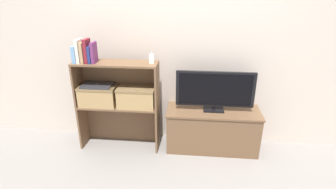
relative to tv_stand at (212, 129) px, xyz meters
The scene contains 16 objects.
ground_plane 0.58m from the tv_stand, 158.72° to the right, with size 16.00×16.00×0.00m, color gray.
wall_back 1.11m from the tv_stand, 155.30° to the left, with size 10.00×0.05×2.40m.
tv_stand is the anchor object (origin of this frame).
tv 0.48m from the tv_stand, 90.00° to the right, with size 0.83×0.14×0.44m.
bookshelf_lower_tier 1.05m from the tv_stand, behind, with size 0.89×0.27×0.52m.
bookshelf_upper_tier 1.20m from the tv_stand, behind, with size 0.89×0.27×0.48m.
book_skyblue 1.68m from the tv_stand, behind, with size 0.04×0.16×0.17m.
book_ivory 1.66m from the tv_stand, behind, with size 0.03×0.16×0.24m.
book_tan 1.62m from the tv_stand, behind, with size 0.03×0.15×0.21m.
book_maroon 1.59m from the tv_stand, behind, with size 0.04×0.14×0.24m.
book_navy 1.55m from the tv_stand, behind, with size 0.03×0.14×0.17m.
book_plum 1.53m from the tv_stand, behind, with size 0.03×0.13×0.21m.
baby_monitor 1.05m from the tv_stand, behind, with size 0.05×0.03×0.12m.
storage_basket_left 1.32m from the tv_stand, behind, with size 0.40×0.24×0.22m.
storage_basket_right 0.93m from the tv_stand, behind, with size 0.40×0.24×0.22m.
laptop 1.36m from the tv_stand, behind, with size 0.32×0.22×0.02m.
Camera 1 is at (0.26, -2.43, 1.73)m, focal length 28.00 mm.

